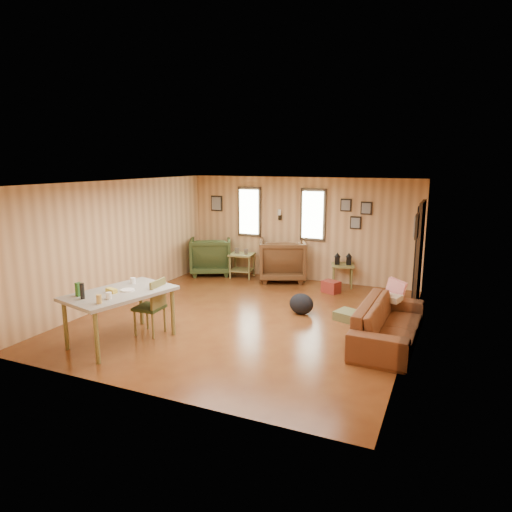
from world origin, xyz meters
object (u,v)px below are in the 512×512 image
(sofa, at_px, (389,316))
(dining_table, at_px, (119,296))
(end_table, at_px, (242,261))
(recliner_green, at_px, (211,254))
(recliner_brown, at_px, (282,258))
(side_table, at_px, (343,263))

(sofa, relative_size, dining_table, 1.21)
(sofa, bearing_deg, end_table, 55.81)
(end_table, bearing_deg, sofa, -35.62)
(sofa, height_order, recliner_green, recliner_green)
(recliner_brown, bearing_deg, dining_table, 55.15)
(sofa, xyz_separation_m, side_table, (-1.40, 2.90, 0.11))
(end_table, bearing_deg, dining_table, -89.81)
(recliner_brown, height_order, recliner_green, recliner_brown)
(end_table, bearing_deg, side_table, 4.05)
(recliner_brown, bearing_deg, recliner_green, -18.88)
(recliner_brown, xyz_separation_m, end_table, (-0.97, -0.15, -0.14))
(side_table, distance_m, dining_table, 5.15)
(side_table, bearing_deg, recliner_brown, -179.20)
(recliner_brown, height_order, end_table, recliner_brown)
(sofa, height_order, recliner_brown, recliner_brown)
(dining_table, bearing_deg, end_table, 104.80)
(recliner_brown, relative_size, end_table, 1.50)
(recliner_green, relative_size, dining_table, 0.57)
(recliner_brown, xyz_separation_m, dining_table, (-0.95, -4.54, 0.20))
(sofa, xyz_separation_m, dining_table, (-3.79, -1.66, 0.32))
(recliner_green, bearing_deg, side_table, 155.12)
(recliner_green, bearing_deg, dining_table, 73.77)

